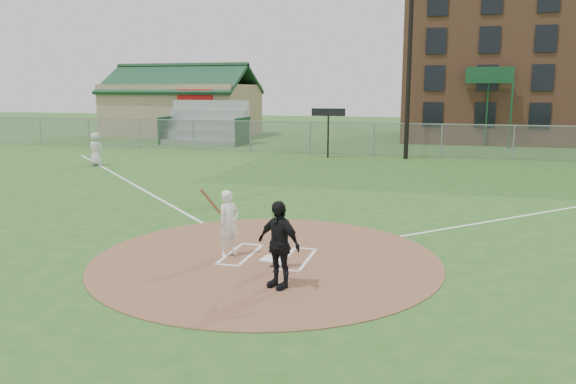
% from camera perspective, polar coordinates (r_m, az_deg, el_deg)
% --- Properties ---
extents(ground, '(140.00, 140.00, 0.00)m').
position_cam_1_polar(ground, '(13.72, -2.21, -6.82)').
color(ground, '#28581E').
rests_on(ground, ground).
extents(dirt_circle, '(8.40, 8.40, 0.02)m').
position_cam_1_polar(dirt_circle, '(13.71, -2.21, -6.78)').
color(dirt_circle, brown).
rests_on(dirt_circle, ground).
extents(home_plate, '(0.55, 0.55, 0.03)m').
position_cam_1_polar(home_plate, '(13.59, -1.60, -6.82)').
color(home_plate, white).
rests_on(home_plate, dirt_circle).
extents(foul_line_third, '(17.04, 17.04, 0.01)m').
position_cam_1_polar(foul_line_third, '(25.42, -15.62, 0.87)').
color(foul_line_third, white).
rests_on(foul_line_third, ground).
extents(catcher, '(0.58, 0.48, 1.08)m').
position_cam_1_polar(catcher, '(12.82, -0.83, -5.45)').
color(catcher, gray).
rests_on(catcher, dirt_circle).
extents(umpire, '(1.16, 0.86, 1.83)m').
position_cam_1_polar(umpire, '(11.55, -0.97, -5.33)').
color(umpire, black).
rests_on(umpire, dirt_circle).
extents(ondeck_player, '(0.90, 0.62, 1.77)m').
position_cam_1_polar(ondeck_player, '(31.75, -18.95, 4.14)').
color(ondeck_player, silver).
rests_on(ondeck_player, ground).
extents(batters_boxes, '(2.08, 1.88, 0.01)m').
position_cam_1_polar(batters_boxes, '(13.85, -2.03, -6.55)').
color(batters_boxes, white).
rests_on(batters_boxes, dirt_circle).
extents(batter_at_plate, '(0.80, 1.03, 1.78)m').
position_cam_1_polar(batter_at_plate, '(13.79, -6.04, -3.16)').
color(batter_at_plate, white).
rests_on(batter_at_plate, dirt_circle).
extents(outfield_fence, '(56.08, 0.08, 2.03)m').
position_cam_1_polar(outfield_fence, '(34.85, 8.72, 5.32)').
color(outfield_fence, slate).
rests_on(outfield_fence, ground).
extents(bleachers, '(6.08, 3.20, 3.20)m').
position_cam_1_polar(bleachers, '(42.31, -8.46, 7.00)').
color(bleachers, '#B7BABF').
rests_on(bleachers, ground).
extents(clubhouse, '(12.20, 8.71, 6.23)m').
position_cam_1_polar(clubhouse, '(50.53, -10.62, 8.39)').
color(clubhouse, tan).
rests_on(clubhouse, ground).
extents(light_pole, '(1.20, 0.30, 12.22)m').
position_cam_1_polar(light_pole, '(33.64, 12.28, 14.57)').
color(light_pole, black).
rests_on(light_pole, ground).
extents(scoreboard_sign, '(2.00, 0.10, 2.93)m').
position_cam_1_polar(scoreboard_sign, '(33.36, 4.12, 7.55)').
color(scoreboard_sign, black).
rests_on(scoreboard_sign, ground).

